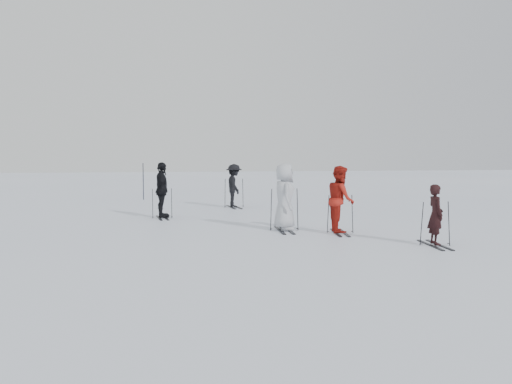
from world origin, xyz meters
The scene contains 12 objects.
ground centered at (0.00, 0.00, 0.00)m, with size 120.00×120.00×0.00m, color silver.
skier_near_dark centered at (3.39, -4.78, 0.75)m, with size 0.55×0.36×1.51m, color black.
skier_red centered at (1.81, -2.36, 0.97)m, with size 0.94×0.73×1.94m, color #A21B12.
skier_grey centered at (0.36, -1.51, 1.00)m, with size 0.98×0.63×2.00m, color #B2B6BC.
skier_uphill_left centered at (-3.21, 2.33, 1.00)m, with size 1.17×0.49×2.00m, color black.
skier_uphill_far centered at (-0.02, 5.69, 0.94)m, with size 1.22×0.70×1.89m, color black.
skis_near_dark centered at (3.39, -4.78, 0.57)m, with size 0.83×1.57×1.14m, color black, non-canonical shape.
skis_red centered at (1.81, -2.36, 0.58)m, with size 0.84×1.59×1.16m, color black, non-canonical shape.
skis_grey centered at (0.36, -1.51, 0.66)m, with size 0.95×1.80×1.31m, color black, non-canonical shape.
skis_uphill_left centered at (-3.21, 2.33, 0.56)m, with size 0.81×1.53×1.12m, color black, non-canonical shape.
skis_uphill_far centered at (-0.02, 5.69, 0.66)m, with size 0.95×1.80×1.31m, color black, non-canonical shape.
piste_marker centered at (-4.01, 10.52, 0.95)m, with size 0.04×0.04×1.91m, color black.
Camera 1 is at (-3.53, -16.00, 2.21)m, focal length 35.00 mm.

